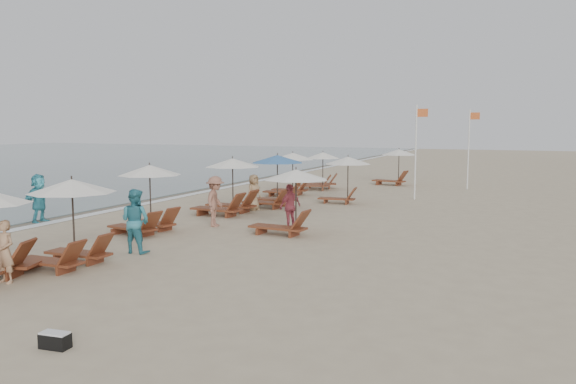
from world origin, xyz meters
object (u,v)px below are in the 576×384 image
at_px(lounger_station_3, 227,189).
at_px(lounger_station_6, 319,172).
at_px(inland_station_0, 288,195).
at_px(inland_station_1, 344,172).
at_px(beachgoer_far_a, 290,207).
at_px(duffel_bag, 55,340).
at_px(lounger_station_5, 289,174).
at_px(inland_station_2, 394,164).
at_px(lounger_station_2, 145,200).
at_px(beachgoer_near, 5,252).
at_px(beachgoer_mid_b, 215,201).
at_px(waterline_walker, 39,198).
at_px(lounger_station_1, 67,222).
at_px(beachgoer_far_b, 254,192).
at_px(lounger_station_4, 273,181).
at_px(beachgoer_mid_a, 135,221).
at_px(flag_pole_near, 416,147).

bearing_deg(lounger_station_3, lounger_station_6, 88.64).
height_order(inland_station_0, inland_station_1, same).
xyz_separation_m(inland_station_0, beachgoer_far_a, (-0.35, 1.01, -0.55)).
xyz_separation_m(inland_station_0, duffel_bag, (0.38, -10.77, -1.22)).
distance_m(lounger_station_5, inland_station_2, 8.59).
relative_size(lounger_station_2, beachgoer_near, 1.68).
bearing_deg(duffel_bag, inland_station_0, 92.00).
bearing_deg(beachgoer_far_a, beachgoer_mid_b, -53.03).
height_order(lounger_station_3, waterline_walker, lounger_station_3).
distance_m(lounger_station_1, lounger_station_2, 4.90).
height_order(inland_station_1, beachgoer_far_b, inland_station_1).
xyz_separation_m(lounger_station_4, inland_station_2, (2.92, 11.76, 0.13)).
relative_size(inland_station_2, beachgoer_mid_a, 1.48).
relative_size(lounger_station_5, inland_station_1, 1.03).
relative_size(lounger_station_1, waterline_walker, 1.33).
bearing_deg(lounger_station_3, lounger_station_1, -86.39).
bearing_deg(flag_pole_near, lounger_station_3, -128.39).
relative_size(inland_station_0, beachgoer_mid_a, 1.44).
height_order(lounger_station_6, inland_station_0, inland_station_0).
bearing_deg(lounger_station_6, lounger_station_5, -95.73).
bearing_deg(flag_pole_near, lounger_station_4, -136.34).
relative_size(lounger_station_2, beachgoer_mid_a, 1.34).
height_order(lounger_station_4, duffel_bag, lounger_station_4).
distance_m(lounger_station_2, waterline_walker, 5.10).
height_order(inland_station_1, beachgoer_near, inland_station_1).
bearing_deg(beachgoer_far_b, inland_station_2, -1.07).
height_order(beachgoer_far_a, duffel_bag, beachgoer_far_a).
bearing_deg(lounger_station_6, beachgoer_far_b, -88.29).
relative_size(lounger_station_2, beachgoer_mid_b, 1.35).
height_order(lounger_station_3, duffel_bag, lounger_station_3).
relative_size(lounger_station_6, inland_station_1, 1.00).
distance_m(beachgoer_mid_a, flag_pole_near, 16.37).
bearing_deg(lounger_station_4, duffel_bag, -77.62).
bearing_deg(lounger_station_6, lounger_station_4, -85.54).
height_order(inland_station_0, inland_station_2, same).
height_order(lounger_station_4, beachgoer_near, lounger_station_4).
height_order(lounger_station_1, duffel_bag, lounger_station_1).
bearing_deg(beachgoer_far_b, duffel_bag, -152.51).
bearing_deg(lounger_station_3, flag_pole_near, 51.61).
bearing_deg(beachgoer_far_a, inland_station_0, 43.81).
distance_m(inland_station_2, beachgoer_far_b, 13.45).
height_order(lounger_station_4, beachgoer_mid_b, lounger_station_4).
distance_m(beachgoer_near, beachgoer_mid_b, 8.62).
xyz_separation_m(beachgoer_mid_a, waterline_walker, (-6.76, 2.86, -0.00)).
bearing_deg(beachgoer_mid_a, inland_station_1, -100.37).
bearing_deg(lounger_station_5, lounger_station_4, -76.85).
bearing_deg(flag_pole_near, lounger_station_5, -170.05).
xyz_separation_m(lounger_station_5, waterline_walker, (-5.51, -11.45, -0.22)).
xyz_separation_m(lounger_station_2, waterline_walker, (-5.09, 0.18, -0.23)).
bearing_deg(lounger_station_1, lounger_station_3, 93.61).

